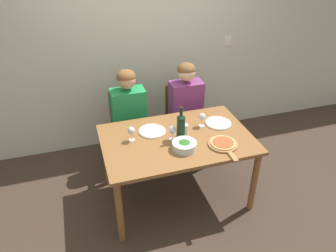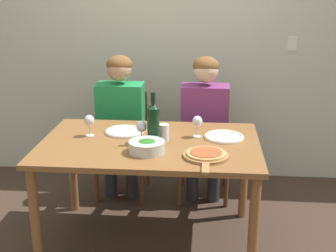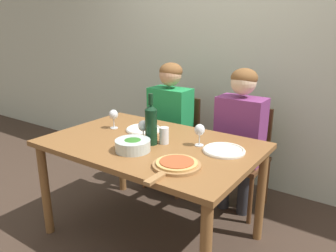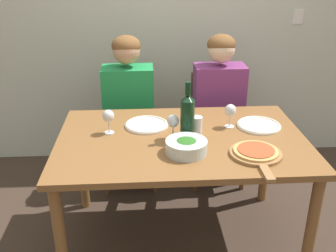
{
  "view_description": "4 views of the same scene",
  "coord_description": "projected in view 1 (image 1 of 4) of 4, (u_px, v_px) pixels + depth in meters",
  "views": [
    {
      "loc": [
        -0.87,
        -2.52,
        2.53
      ],
      "look_at": [
        -0.06,
        0.1,
        0.84
      ],
      "focal_mm": 35.0,
      "sensor_mm": 36.0,
      "label": 1
    },
    {
      "loc": [
        0.38,
        -2.93,
        1.8
      ],
      "look_at": [
        0.11,
        0.11,
        0.83
      ],
      "focal_mm": 50.0,
      "sensor_mm": 36.0,
      "label": 2
    },
    {
      "loc": [
        1.32,
        -1.69,
        1.53
      ],
      "look_at": [
        0.09,
        0.09,
        0.86
      ],
      "focal_mm": 35.0,
      "sensor_mm": 36.0,
      "label": 3
    },
    {
      "loc": [
        -0.22,
        -2.08,
        1.76
      ],
      "look_at": [
        -0.08,
        0.08,
        0.79
      ],
      "focal_mm": 42.0,
      "sensor_mm": 36.0,
      "label": 4
    }
  ],
  "objects": [
    {
      "name": "ground_plane",
      "position": [
        176.0,
        194.0,
        3.6
      ],
      "size": [
        40.0,
        40.0,
        0.0
      ],
      "primitive_type": "plane",
      "color": "#3D2D23"
    },
    {
      "name": "back_wall",
      "position": [
        144.0,
        40.0,
        3.91
      ],
      "size": [
        10.0,
        0.06,
        2.7
      ],
      "color": "beige",
      "rests_on": "ground"
    },
    {
      "name": "dining_table",
      "position": [
        177.0,
        145.0,
        3.25
      ],
      "size": [
        1.46,
        0.95,
        0.75
      ],
      "color": "brown",
      "rests_on": "ground"
    },
    {
      "name": "chair_left",
      "position": [
        129.0,
        125.0,
        3.93
      ],
      "size": [
        0.42,
        0.42,
        0.86
      ],
      "color": "brown",
      "rests_on": "ground"
    },
    {
      "name": "chair_right",
      "position": [
        183.0,
        117.0,
        4.11
      ],
      "size": [
        0.42,
        0.42,
        0.86
      ],
      "color": "brown",
      "rests_on": "ground"
    },
    {
      "name": "person_woman",
      "position": [
        129.0,
        111.0,
        3.71
      ],
      "size": [
        0.47,
        0.51,
        1.21
      ],
      "color": "#28282D",
      "rests_on": "ground"
    },
    {
      "name": "person_man",
      "position": [
        186.0,
        102.0,
        3.89
      ],
      "size": [
        0.47,
        0.51,
        1.21
      ],
      "color": "#28282D",
      "rests_on": "ground"
    },
    {
      "name": "wine_bottle",
      "position": [
        181.0,
        126.0,
        3.11
      ],
      "size": [
        0.08,
        0.08,
        0.35
      ],
      "color": "black",
      "rests_on": "dining_table"
    },
    {
      "name": "broccoli_bowl",
      "position": [
        184.0,
        145.0,
        3.03
      ],
      "size": [
        0.23,
        0.23,
        0.08
      ],
      "color": "silver",
      "rests_on": "dining_table"
    },
    {
      "name": "dinner_plate_left",
      "position": [
        152.0,
        131.0,
        3.29
      ],
      "size": [
        0.27,
        0.27,
        0.02
      ],
      "color": "silver",
      "rests_on": "dining_table"
    },
    {
      "name": "dinner_plate_right",
      "position": [
        218.0,
        123.0,
        3.43
      ],
      "size": [
        0.27,
        0.27,
        0.02
      ],
      "color": "silver",
      "rests_on": "dining_table"
    },
    {
      "name": "pizza_on_board",
      "position": [
        223.0,
        144.0,
        3.09
      ],
      "size": [
        0.28,
        0.42,
        0.04
      ],
      "color": "#9E7042",
      "rests_on": "dining_table"
    },
    {
      "name": "wine_glass_left",
      "position": [
        131.0,
        131.0,
        3.11
      ],
      "size": [
        0.07,
        0.07,
        0.15
      ],
      "color": "silver",
      "rests_on": "dining_table"
    },
    {
      "name": "wine_glass_right",
      "position": [
        202.0,
        117.0,
        3.33
      ],
      "size": [
        0.07,
        0.07,
        0.15
      ],
      "color": "silver",
      "rests_on": "dining_table"
    },
    {
      "name": "wine_glass_centre",
      "position": [
        172.0,
        130.0,
        3.12
      ],
      "size": [
        0.07,
        0.07,
        0.15
      ],
      "color": "silver",
      "rests_on": "dining_table"
    },
    {
      "name": "water_tumbler",
      "position": [
        185.0,
        130.0,
        3.22
      ],
      "size": [
        0.07,
        0.07,
        0.12
      ],
      "color": "silver",
      "rests_on": "dining_table"
    }
  ]
}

